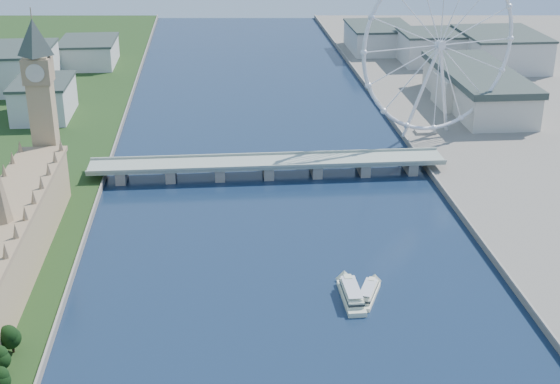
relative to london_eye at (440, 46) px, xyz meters
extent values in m
cube|color=tan|center=(-247.98, -185.08, -50.52)|extent=(24.00, 200.00, 28.00)
cube|color=tan|center=(-247.98, -77.08, -24.52)|extent=(13.00, 13.00, 80.00)
cube|color=#937A59|center=(-247.98, -77.08, 7.48)|extent=(15.00, 15.00, 14.00)
pyramid|color=#2D3833|center=(-247.98, -77.08, 35.48)|extent=(20.02, 20.02, 20.00)
cube|color=gray|center=(-119.98, -55.08, -59.02)|extent=(220.00, 22.00, 2.00)
cube|color=gray|center=(-209.98, -55.08, -63.77)|extent=(6.00, 20.00, 7.50)
cube|color=gray|center=(-179.98, -55.08, -63.77)|extent=(6.00, 20.00, 7.50)
cube|color=gray|center=(-149.98, -55.08, -63.77)|extent=(6.00, 20.00, 7.50)
cube|color=gray|center=(-119.98, -55.08, -63.77)|extent=(6.00, 20.00, 7.50)
cube|color=gray|center=(-89.98, -55.08, -63.77)|extent=(6.00, 20.00, 7.50)
cube|color=gray|center=(-59.98, -55.08, -63.77)|extent=(6.00, 20.00, 7.50)
cube|color=gray|center=(-29.98, -55.08, -63.77)|extent=(6.00, 20.00, 7.50)
torus|color=silver|center=(0.02, -0.08, 0.48)|extent=(113.60, 39.12, 118.60)
cylinder|color=silver|center=(0.02, -0.08, 0.48)|extent=(7.25, 6.61, 6.00)
cube|color=gray|center=(-2.98, 9.92, -63.52)|extent=(14.00, 10.00, 2.00)
cube|color=beige|center=(-279.98, 74.92, -51.52)|extent=(40.00, 60.00, 26.00)
cube|color=beige|center=(-319.98, 164.92, -48.52)|extent=(60.00, 80.00, 32.00)
cube|color=beige|center=(-269.98, 244.92, -53.52)|extent=(50.00, 70.00, 22.00)
cube|color=beige|center=(60.02, 224.92, -50.52)|extent=(60.00, 60.00, 28.00)
cube|color=beige|center=(120.02, 204.92, -49.52)|extent=(70.00, 90.00, 30.00)
cube|color=beige|center=(20.02, 284.92, -52.52)|extent=(60.00, 80.00, 24.00)
camera|label=1|loc=(-152.20, -507.38, 109.38)|focal=50.00mm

